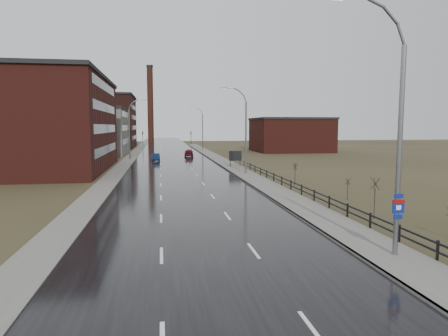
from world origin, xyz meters
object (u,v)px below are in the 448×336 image
object	(u,v)px
car_near	(156,157)
car_far	(189,153)
streetlight_main	(394,132)
billboard	(235,156)

from	to	relation	value
car_near	car_far	size ratio (longest dim) A/B	0.88
streetlight_main	car_near	size ratio (longest dim) A/B	2.97
car_near	streetlight_main	bearing A→B (deg)	-81.17
billboard	car_far	size ratio (longest dim) A/B	0.55
streetlight_main	car_near	world-z (taller)	streetlight_main
billboard	car_near	bearing A→B (deg)	132.17
billboard	car_near	world-z (taller)	billboard
car_near	car_far	xyz separation A→B (m)	(6.75, 9.54, 0.12)
billboard	car_far	world-z (taller)	billboard
car_near	billboard	bearing A→B (deg)	-50.60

